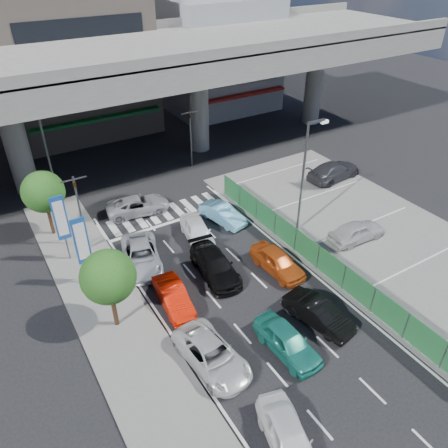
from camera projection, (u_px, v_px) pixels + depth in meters
ground at (267, 322)px, 23.62m from camera, size 120.00×120.00×0.00m
parking_lot at (380, 241)px, 29.81m from camera, size 12.00×28.00×0.06m
sidewalk_left at (117, 324)px, 23.38m from camera, size 4.00×30.00×0.12m
fence_run at (329, 267)px, 26.13m from camera, size 0.16×22.00×1.80m
expressway at (108, 67)px, 34.39m from camera, size 64.00×14.00×10.75m
building_center at (73, 56)px, 42.89m from camera, size 14.00×10.90×15.00m
building_east at (218, 55)px, 49.97m from camera, size 12.00×10.90×12.00m
traffic_light_left at (77, 195)px, 27.27m from camera, size 1.60×1.24×5.20m
traffic_light_right at (190, 124)px, 37.33m from camera, size 1.60×1.24×5.20m
street_lamp_right at (306, 169)px, 28.36m from camera, size 1.65×0.22×8.00m
street_lamp_left at (49, 149)px, 31.01m from camera, size 1.65×0.22×8.00m
signboard_near at (82, 243)px, 24.47m from camera, size 0.80×0.14×4.70m
signboard_far at (61, 220)px, 26.43m from camera, size 0.80×0.14×4.70m
tree_near at (108, 277)px, 21.54m from camera, size 2.80×2.80×4.80m
tree_far at (43, 192)px, 28.65m from camera, size 2.80×2.80×4.80m
van_white_back_left at (289, 438)px, 17.47m from camera, size 2.59×4.33×1.38m
sedan_white_mid_left at (212, 355)px, 20.95m from camera, size 2.53×4.81×1.29m
taxi_teal_mid at (287, 341)px, 21.61m from camera, size 1.79×4.11×1.38m
hatch_black_mid_right at (318, 313)px, 23.24m from camera, size 2.17×4.23×1.33m
taxi_orange_left at (173, 297)px, 24.35m from camera, size 1.69×3.94×1.26m
sedan_black_mid at (215, 265)px, 26.57m from camera, size 2.42×4.93×1.38m
taxi_orange_right at (277, 262)px, 26.87m from camera, size 1.85×4.13×1.38m
wagon_silver_front_left at (142, 256)px, 27.38m from camera, size 3.39×5.23×1.34m
sedan_white_front_mid at (197, 231)px, 29.67m from camera, size 2.38×4.29×1.38m
kei_truck_front_right at (222, 214)px, 31.56m from camera, size 2.17×4.03×1.26m
crossing_wagon_silver at (138, 205)px, 32.53m from camera, size 4.97×2.96×1.29m
parked_sedan_white at (357, 231)px, 29.50m from camera, size 4.17×1.81×1.40m
parked_sedan_dgrey at (334, 171)px, 36.94m from camera, size 5.34×2.57×1.50m
traffic_cone at (305, 242)px, 29.08m from camera, size 0.37×0.37×0.69m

